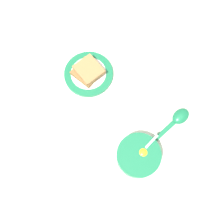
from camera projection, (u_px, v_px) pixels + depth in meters
ground_plane at (146, 96)px, 0.94m from camera, size 3.00×3.00×0.00m
egg_bowl at (138, 156)px, 0.84m from camera, size 0.14×0.15×0.08m
toast_plate at (89, 74)px, 0.95m from camera, size 0.18×0.18×0.01m
toast_sandwich at (88, 71)px, 0.93m from camera, size 0.11×0.11×0.03m
soup_spoon at (178, 119)px, 0.90m from camera, size 0.07×0.17×0.03m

